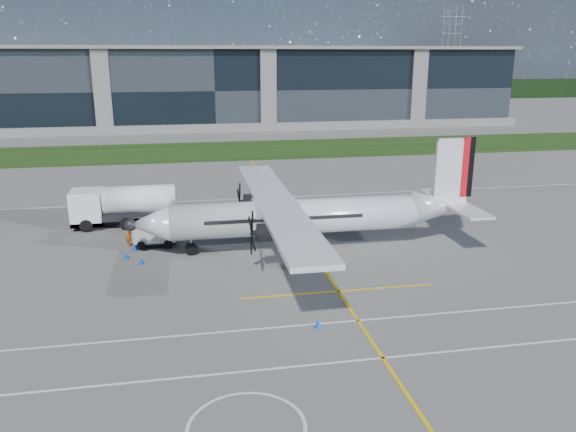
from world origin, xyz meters
name	(u,v)px	position (x,y,z in m)	size (l,w,h in m)	color
ground	(229,160)	(0.00, 40.00, 0.00)	(400.00, 400.00, 0.00)	#62605D
grass_strip	(225,151)	(0.00, 48.00, 0.02)	(400.00, 18.00, 0.04)	#17350E
terminal_building	(212,88)	(0.00, 80.00, 7.50)	(120.00, 20.00, 15.00)	black
tree_line	(202,92)	(0.00, 140.00, 3.00)	(400.00, 6.00, 6.00)	black
pylon_east	(450,52)	(85.00, 150.00, 15.00)	(9.00, 4.60, 30.00)	gray
yellow_taxiway_centerline	(291,219)	(3.00, 10.00, 0.01)	(0.20, 70.00, 0.01)	yellow
white_lane_line	(322,364)	(0.00, -14.00, 0.01)	(90.00, 0.15, 0.01)	white
turboprop_aircraft	(308,196)	(2.83, 2.24, 4.01)	(25.80, 26.76, 8.03)	white
fuel_tanker_truck	(117,206)	(-11.77, 10.73, 1.70)	(9.06, 2.94, 3.40)	white
baggage_tug	(155,233)	(-8.44, 4.92, 0.99)	(3.30, 1.98, 1.98)	silver
ground_crew_person	(129,234)	(-10.36, 5.11, 0.98)	(0.80, 0.57, 1.97)	#F25907
safety_cone_portwing	(318,323)	(0.69, -10.35, 0.25)	(0.36, 0.36, 0.50)	blue
safety_cone_nose_port	(142,261)	(-9.20, 0.99, 0.25)	(0.36, 0.36, 0.50)	blue
safety_cone_stbdwing	(249,204)	(-0.14, 14.95, 0.25)	(0.36, 0.36, 0.50)	blue
safety_cone_nose_stbd	(135,247)	(-9.88, 3.98, 0.25)	(0.36, 0.36, 0.50)	blue
safety_cone_fwd	(126,255)	(-10.34, 2.36, 0.25)	(0.36, 0.36, 0.50)	blue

